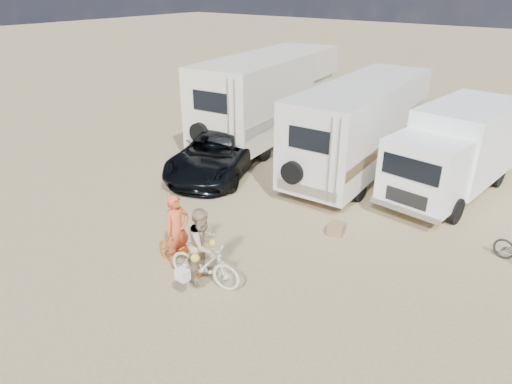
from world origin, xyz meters
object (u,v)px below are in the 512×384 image
Objects in this scene: crate at (336,229)px; rider_man at (178,236)px; dark_suv at (217,153)px; rv_main at (360,128)px; rider_woman at (204,251)px; rv_left at (268,98)px; cooler at (312,179)px; bike_man at (179,253)px; box_truck at (453,153)px; bike_woman at (204,264)px.

rider_man is at bearing -120.51° from crate.
dark_suv is 2.97× the size of rider_man.
rider_woman is at bearing -91.12° from rv_main.
dark_suv is at bearing -85.13° from rv_left.
dark_suv is at bearing 28.29° from rider_woman.
rider_man is (4.33, -9.53, -0.91)m from rv_left.
cooler is at bearing -2.53° from dark_suv.
rv_main is 8.60m from bike_man.
rv_left is 8.27m from box_truck.
rv_main reaches higher than bike_woman.
cooler is at bearing 7.11° from rider_man.
dark_suv is at bearing 166.44° from crate.
rv_main is 4.82× the size of bike_man.
bike_man is 0.93× the size of rider_woman.
rv_main is at bearing -18.56° from rv_left.
rv_left is 8.87m from crate.
rider_man is 4.50m from crate.
bike_man reaches higher than crate.
box_truck is at bearing -30.26° from bike_woman.
dark_suv reaches higher than crate.
rv_main is at bearing 18.13° from dark_suv.
rv_main is at bearing -175.17° from box_truck.
crate is (2.25, 3.83, -0.27)m from bike_man.
crate is (1.70, -4.68, -1.45)m from rv_main.
bike_woman reaches higher than cooler.
rider_man is at bearing -72.28° from rv_left.
rider_man is at bearing 0.00° from bike_man.
bike_woman is 1.02× the size of rider_man.
rider_woman is 6.56m from cooler.
cooler is (-0.07, 6.36, -0.69)m from rider_man.
box_truck is 8.01m from dark_suv.
rv_main is at bearing -8.78° from bike_woman.
box_truck is 9.28m from rider_man.
box_truck reaches higher than cooler.
rv_left reaches higher than bike_man.
box_truck is 14.45× the size of crate.
rider_woman is (0.39, -8.60, -0.73)m from rv_main.
box_truck is 3.37× the size of rider_woman.
dark_suv is 3.00× the size of rider_woman.
dark_suv is at bearing 40.03° from rider_man.
rider_woman reaches higher than dark_suv.
rider_man is at bearing -112.16° from cooler.
box_truck is at bearing -30.26° from rider_woman.
rv_main is 4.44× the size of rider_man.
dark_suv is 6.25m from bike_man.
rider_woman is (0.00, 0.00, 0.34)m from bike_woman.
rider_man is (-0.94, 0.09, 0.35)m from bike_woman.
box_truck is at bearing -5.08° from rv_main.
rider_woman reaches higher than crate.
rider_man is (-3.86, -8.42, -0.54)m from box_truck.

